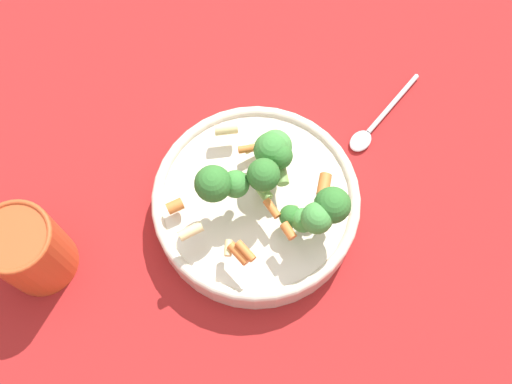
% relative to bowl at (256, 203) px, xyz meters
% --- Properties ---
extents(ground_plane, '(3.00, 3.00, 0.00)m').
position_rel_bowl_xyz_m(ground_plane, '(0.00, 0.00, -0.03)').
color(ground_plane, maroon).
extents(bowl, '(0.26, 0.26, 0.05)m').
position_rel_bowl_xyz_m(bowl, '(0.00, 0.00, 0.00)').
color(bowl, beige).
rests_on(bowl, ground_plane).
extents(pasta_salad, '(0.19, 0.21, 0.08)m').
position_rel_bowl_xyz_m(pasta_salad, '(-0.00, -0.02, 0.07)').
color(pasta_salad, '#8CB766').
rests_on(pasta_salad, bowl).
extents(cup, '(0.09, 0.09, 0.11)m').
position_rel_bowl_xyz_m(cup, '(-0.02, 0.28, 0.03)').
color(cup, '#CC4C23').
rests_on(cup, ground_plane).
extents(spoon, '(0.11, 0.13, 0.01)m').
position_rel_bowl_xyz_m(spoon, '(0.09, -0.18, -0.02)').
color(spoon, silver).
rests_on(spoon, ground_plane).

